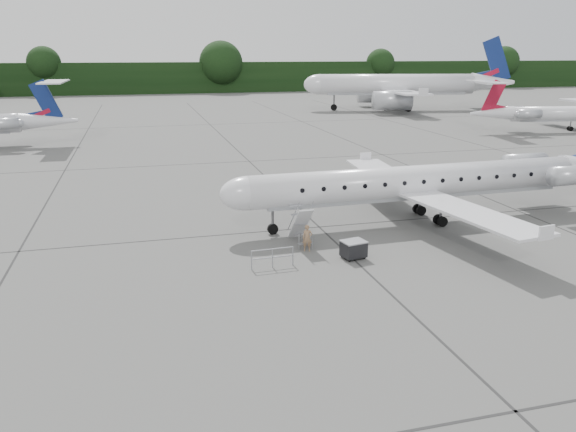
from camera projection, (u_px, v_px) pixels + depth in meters
name	position (u px, v px, depth m)	size (l,w,h in m)	color
ground	(423.00, 260.00, 29.87)	(320.00, 320.00, 0.00)	#585856
treeline	(189.00, 78.00, 149.27)	(260.00, 4.00, 8.00)	black
main_regional_jet	(419.00, 166.00, 35.72)	(28.75, 20.70, 7.37)	silver
airstair	(300.00, 225.00, 32.07)	(0.85, 2.22, 2.31)	silver
passenger	(307.00, 238.00, 31.03)	(0.55, 0.36, 1.50)	#89684B
safety_railing	(272.00, 258.00, 28.72)	(2.20, 0.08, 1.00)	#919399
baggage_cart	(354.00, 249.00, 29.99)	(1.20, 0.97, 1.04)	black
bg_narrowbody	(397.00, 74.00, 104.54)	(37.03, 26.66, 13.29)	silver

